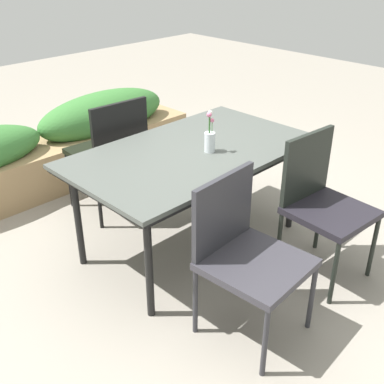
{
  "coord_description": "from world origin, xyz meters",
  "views": [
    {
      "loc": [
        -1.91,
        -2.03,
        1.92
      ],
      "look_at": [
        0.09,
        -0.01,
        0.41
      ],
      "focal_mm": 44.84,
      "sensor_mm": 36.0,
      "label": 1
    }
  ],
  "objects_px": {
    "dining_table": "(192,157)",
    "planter_box": "(43,151)",
    "chair_near_left": "(245,249)",
    "flower_vase": "(210,139)",
    "chair_far_side": "(111,148)",
    "chair_near_right": "(321,198)"
  },
  "relations": [
    {
      "from": "chair_near_right",
      "to": "flower_vase",
      "type": "height_order",
      "value": "flower_vase"
    },
    {
      "from": "dining_table",
      "to": "planter_box",
      "type": "relative_size",
      "value": 0.55
    },
    {
      "from": "chair_near_left",
      "to": "chair_far_side",
      "type": "distance_m",
      "value": 1.53
    },
    {
      "from": "chair_near_right",
      "to": "chair_far_side",
      "type": "relative_size",
      "value": 0.98
    },
    {
      "from": "dining_table",
      "to": "planter_box",
      "type": "bearing_deg",
      "value": 99.86
    },
    {
      "from": "dining_table",
      "to": "chair_far_side",
      "type": "xyz_separation_m",
      "value": [
        -0.1,
        0.75,
        -0.13
      ]
    },
    {
      "from": "flower_vase",
      "to": "planter_box",
      "type": "distance_m",
      "value": 1.72
    },
    {
      "from": "chair_near_left",
      "to": "planter_box",
      "type": "height_order",
      "value": "chair_near_left"
    },
    {
      "from": "dining_table",
      "to": "chair_near_left",
      "type": "xyz_separation_m",
      "value": [
        -0.36,
        -0.75,
        -0.17
      ]
    },
    {
      "from": "chair_far_side",
      "to": "dining_table",
      "type": "bearing_deg",
      "value": -78.8
    },
    {
      "from": "flower_vase",
      "to": "planter_box",
      "type": "bearing_deg",
      "value": 101.22
    },
    {
      "from": "dining_table",
      "to": "chair_near_left",
      "type": "distance_m",
      "value": 0.85
    },
    {
      "from": "chair_near_right",
      "to": "chair_far_side",
      "type": "bearing_deg",
      "value": -68.39
    },
    {
      "from": "chair_near_right",
      "to": "planter_box",
      "type": "bearing_deg",
      "value": -70.18
    },
    {
      "from": "chair_near_left",
      "to": "flower_vase",
      "type": "distance_m",
      "value": 0.83
    },
    {
      "from": "chair_near_right",
      "to": "flower_vase",
      "type": "bearing_deg",
      "value": -60.47
    },
    {
      "from": "chair_near_left",
      "to": "planter_box",
      "type": "xyz_separation_m",
      "value": [
        0.1,
        2.27,
        -0.17
      ]
    },
    {
      "from": "chair_far_side",
      "to": "planter_box",
      "type": "bearing_deg",
      "value": 105.24
    },
    {
      "from": "flower_vase",
      "to": "planter_box",
      "type": "height_order",
      "value": "flower_vase"
    },
    {
      "from": "chair_near_left",
      "to": "flower_vase",
      "type": "height_order",
      "value": "flower_vase"
    },
    {
      "from": "dining_table",
      "to": "chair_near_right",
      "type": "bearing_deg",
      "value": -64.23
    },
    {
      "from": "dining_table",
      "to": "planter_box",
      "type": "xyz_separation_m",
      "value": [
        -0.26,
        1.52,
        -0.35
      ]
    }
  ]
}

